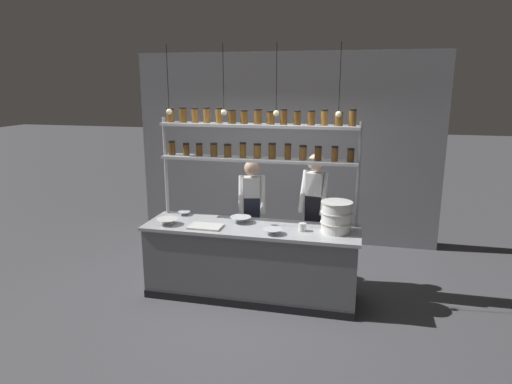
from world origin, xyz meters
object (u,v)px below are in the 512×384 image
cutting_board (206,227)px  prep_bowl_near_right (272,232)px  spice_shelf_unit (257,144)px  container_stack (336,217)px  chef_center (315,209)px  serving_cup_front (302,227)px  prep_bowl_center_front (168,222)px  chef_left (252,210)px  prep_bowl_center_back (184,213)px  prep_bowl_near_left (241,220)px

cutting_board → prep_bowl_near_right: prep_bowl_near_right is taller
spice_shelf_unit → cutting_board: (-0.52, -0.50, -0.97)m
container_stack → chef_center: bearing=118.6°
cutting_board → container_stack: bearing=7.4°
spice_shelf_unit → serving_cup_front: (0.64, -0.36, -0.93)m
cutting_board → prep_bowl_center_front: size_ratio=1.47×
spice_shelf_unit → prep_bowl_center_front: size_ratio=9.33×
prep_bowl_near_right → chef_left: bearing=117.7°
prep_bowl_center_front → prep_bowl_center_back: bearing=84.4°
cutting_board → serving_cup_front: 1.17m
chef_center → prep_bowl_near_left: 1.00m
prep_bowl_near_left → prep_bowl_center_front: bearing=-161.2°
spice_shelf_unit → serving_cup_front: size_ratio=26.29×
container_stack → prep_bowl_near_right: 0.77m
chef_left → serving_cup_front: size_ratio=16.80×
spice_shelf_unit → container_stack: 1.34m
chef_center → prep_bowl_center_back: bearing=-157.3°
cutting_board → chef_center: bearing=32.3°
prep_bowl_near_left → serving_cup_front: bearing=-11.3°
container_stack → serving_cup_front: size_ratio=3.88×
prep_bowl_center_back → prep_bowl_near_right: bearing=-20.9°
chef_left → prep_bowl_center_back: chef_left is taller
chef_center → serving_cup_front: size_ratio=18.11×
spice_shelf_unit → prep_bowl_near_right: bearing=-60.0°
cutting_board → prep_bowl_center_back: (-0.46, 0.45, 0.01)m
chef_left → chef_center: (0.87, -0.06, 0.09)m
spice_shelf_unit → prep_bowl_near_right: spice_shelf_unit is taller
spice_shelf_unit → prep_bowl_near_left: size_ratio=9.50×
serving_cup_front → chef_center: bearing=83.4°
prep_bowl_center_front → serving_cup_front: bearing=4.6°
cutting_board → prep_bowl_center_front: 0.51m
chef_center → prep_bowl_near_left: size_ratio=6.55×
chef_left → prep_bowl_center_back: size_ratio=9.72×
spice_shelf_unit → chef_left: bearing=113.6°
serving_cup_front → prep_bowl_center_back: bearing=169.4°
cutting_board → prep_bowl_near_right: size_ratio=1.74×
prep_bowl_near_left → serving_cup_front: 0.82m
serving_cup_front → chef_left: bearing=138.6°
spice_shelf_unit → serving_cup_front: spice_shelf_unit is taller
spice_shelf_unit → cutting_board: size_ratio=6.36×
spice_shelf_unit → chef_center: bearing=21.3°
chef_left → container_stack: 1.36m
chef_center → prep_bowl_near_right: bearing=-104.0°
prep_bowl_near_right → serving_cup_front: size_ratio=2.37×
chef_left → container_stack: chef_left is taller
prep_bowl_near_right → prep_bowl_near_left: bearing=143.6°
cutting_board → prep_bowl_near_left: prep_bowl_near_left is taller
prep_bowl_near_left → prep_bowl_center_front: prep_bowl_center_front is taller
serving_cup_front → prep_bowl_near_right: bearing=-149.1°
cutting_board → prep_bowl_near_right: bearing=-3.5°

